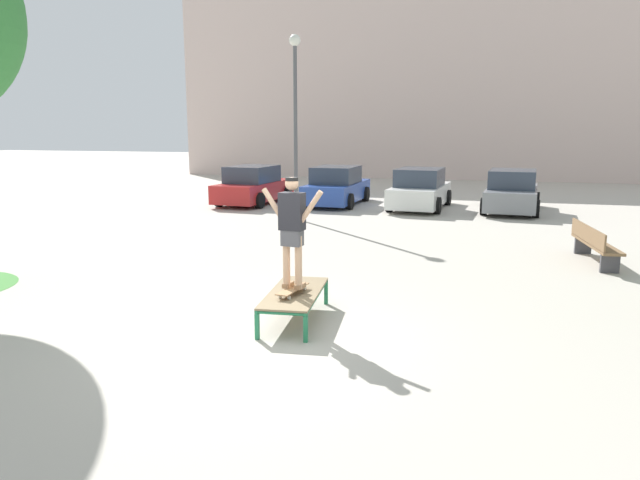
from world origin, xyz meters
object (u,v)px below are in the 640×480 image
Objects in this scene: car_red at (254,186)px; light_post at (295,100)px; skate_box at (295,295)px; car_white at (420,190)px; car_grey at (512,192)px; skateboard at (293,289)px; car_blue at (337,187)px; skater at (292,225)px; park_bench at (594,243)px.

light_post is at bearing -50.60° from car_red.
light_post is at bearing 107.38° from skate_box.
car_grey is (3.26, 0.07, 0.00)m from car_white.
skateboard is 13.77m from car_white.
car_grey is (3.81, 13.83, 0.15)m from skateboard.
skateboard is 0.19× the size of car_red.
car_blue is at bearing 9.72° from car_red.
car_blue reaches higher than skate_box.
light_post is (-3.66, -3.74, 3.13)m from car_white.
park_bench is (5.19, 5.70, -1.08)m from skater.
car_blue is 5.14m from light_post.
skateboard reaches higher than skate_box.
car_grey is 1.78× the size of park_bench.
park_bench is at bearing -60.06° from car_white.
car_blue is (-2.72, 14.08, -0.84)m from skater.
car_grey reaches higher than park_bench.
park_bench is at bearing 46.92° from skate_box.
car_blue is 11.52m from park_bench.
park_bench is (5.19, 5.70, -0.09)m from skateboard.
skate_box is 0.18m from skateboard.
skateboard is at bearing -72.77° from light_post.
skateboard is at bearing -97.47° from skater.
light_post is at bearing 107.23° from skateboard.
car_white is 6.09m from light_post.
car_white is at bearing -178.79° from car_grey.
car_grey is (3.81, 13.83, -0.84)m from skater.
skater is 14.36m from car_blue.
park_bench is at bearing -80.39° from car_grey.
car_grey is at bearing 1.21° from car_white.
skate_box is 14.66m from car_red.
light_post reaches higher than car_white.
car_blue is at bearing 84.47° from light_post.
park_bench is at bearing -46.68° from car_blue.
car_grey is at bearing 74.59° from skateboard.
car_grey is at bearing 1.80° from car_red.
car_grey is at bearing -2.21° from car_blue.
car_red is 0.74× the size of light_post.
car_white reaches higher than skate_box.
park_bench is at bearing 47.69° from skateboard.
skate_box is 0.45× the size of car_grey.
car_blue is 6.53m from car_grey.
skater is at bearing 82.53° from skateboard.
skater is 0.39× the size of car_grey.
skateboard is 14.79m from car_red.
skater is at bearing -84.13° from skate_box.
light_post is (-8.30, 4.32, 3.38)m from park_bench.
skateboard is at bearing -84.29° from skate_box.
car_white is (0.55, 13.76, 0.15)m from skateboard.
car_white is at bearing 119.94° from park_bench.
car_blue is at bearing 100.92° from skater.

